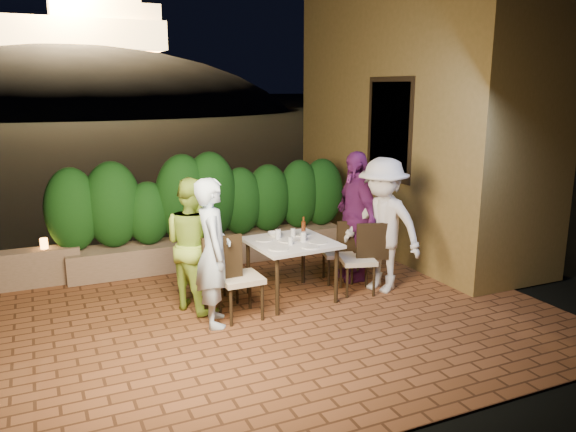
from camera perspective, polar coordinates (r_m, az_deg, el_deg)
ground at (r=6.61m, az=-3.44°, el=-10.62°), size 400.00×400.00×0.00m
terrace_floor at (r=7.07m, az=-4.91°, el=-9.53°), size 7.00×6.00×0.15m
building_wall at (r=9.58m, az=12.74°, el=11.93°), size 1.60×5.00×5.00m
window_pane at (r=8.74m, az=10.41°, el=8.68°), size 0.08×1.00×1.40m
window_frame at (r=8.73m, az=10.36°, el=8.68°), size 0.06×1.15×1.55m
planter at (r=8.65m, az=-7.69°, el=-3.41°), size 4.20×0.55×0.40m
hedge at (r=8.47m, az=-7.84°, el=1.46°), size 4.00×0.70×1.10m
hill at (r=66.13m, az=-20.75°, el=6.40°), size 52.00×40.00×22.00m
fortress at (r=66.27m, az=-21.81°, el=18.94°), size 26.00×8.00×8.00m
dining_table at (r=7.10m, az=0.33°, el=-5.48°), size 1.06×1.06×0.75m
plate_nw at (r=6.66m, az=-0.96°, el=-3.31°), size 0.24×0.24×0.01m
plate_sw at (r=7.04m, az=-2.45°, el=-2.41°), size 0.22×0.22×0.01m
plate_ne at (r=6.94m, az=3.08°, el=-2.66°), size 0.22×0.22×0.01m
plate_se at (r=7.30m, az=1.36°, el=-1.85°), size 0.24×0.24×0.01m
plate_centre at (r=7.00m, az=-0.03°, el=-2.50°), size 0.24×0.24×0.01m
plate_front at (r=6.73m, az=2.25°, el=-3.14°), size 0.22×0.22×0.01m
glass_nw at (r=6.82m, az=0.26°, el=-2.53°), size 0.06×0.06×0.10m
glass_sw at (r=7.08m, az=-1.01°, el=-1.86°), size 0.07×0.07×0.12m
glass_ne at (r=6.97m, az=1.57°, el=-2.12°), size 0.07×0.07×0.12m
glass_se at (r=7.19m, az=0.52°, el=-1.70°), size 0.06×0.06×0.10m
beer_bottle at (r=7.11m, az=1.58°, el=-1.16°), size 0.05×0.05×0.28m
bowl at (r=7.23m, az=-1.35°, el=-1.85°), size 0.24×0.24×0.05m
chair_left_front at (r=6.50m, az=-4.86°, el=-6.13°), size 0.48×0.48×1.00m
chair_left_back at (r=6.99m, az=-7.05°, el=-5.45°), size 0.46×0.46×0.85m
chair_right_front at (r=7.32m, az=7.09°, el=-4.31°), size 0.53×0.53×0.92m
chair_right_back at (r=7.71m, az=5.09°, el=-3.63°), size 0.49×0.49×0.85m
diner_blue at (r=6.27m, az=-7.61°, el=-3.70°), size 0.51×0.67×1.67m
diner_green at (r=6.76m, az=-9.57°, el=-2.83°), size 0.88×0.96×1.61m
diner_white at (r=7.35m, az=9.57°, el=-0.94°), size 1.06×1.30×1.76m
diner_purple at (r=7.75m, az=6.87°, el=0.00°), size 0.55×1.09×1.79m
parapet_lamp at (r=8.23m, az=-23.55°, el=-2.58°), size 0.10×0.10×0.14m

